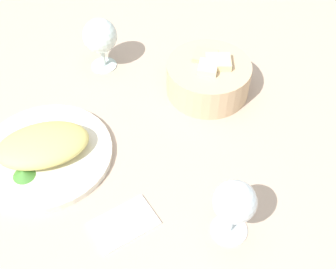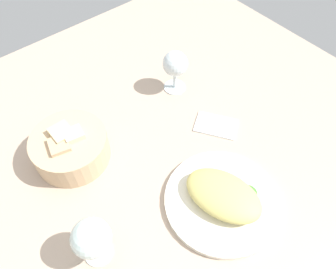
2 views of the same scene
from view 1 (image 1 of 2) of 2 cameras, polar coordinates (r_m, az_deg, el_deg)
ground_plane at (r=90.76cm, az=-8.50°, el=-0.31°), size 140.00×140.00×2.00cm
plate at (r=87.97cm, az=-15.80°, el=-2.51°), size 26.02×26.02×1.40cm
omelette at (r=85.85cm, az=-16.18°, el=-1.33°), size 20.23×15.98×4.27cm
lettuce_garnish at (r=84.53cm, az=-18.50°, el=-4.88°), size 4.23×4.23×1.31cm
bread_basket at (r=95.82cm, az=5.36°, el=7.56°), size 18.26×18.26×8.89cm
wine_glass_near at (r=69.74cm, az=8.75°, el=-9.03°), size 7.07×7.07×12.65cm
wine_glass_far at (r=100.50cm, az=-8.94°, el=12.56°), size 7.80×7.80×12.60cm
folded_napkin at (r=76.89cm, az=-5.81°, el=-11.51°), size 13.04×11.92×0.80cm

